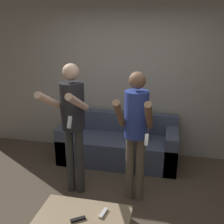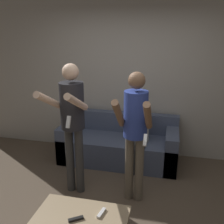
{
  "view_description": "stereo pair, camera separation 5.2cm",
  "coord_description": "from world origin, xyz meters",
  "px_view_note": "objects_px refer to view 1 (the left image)",
  "views": [
    {
      "loc": [
        0.63,
        -2.52,
        2.18
      ],
      "look_at": [
        -0.12,
        0.95,
        1.03
      ],
      "focal_mm": 42.0,
      "sensor_mm": 36.0,
      "label": 1
    },
    {
      "loc": [
        0.68,
        -2.51,
        2.18
      ],
      "look_at": [
        -0.12,
        0.95,
        1.03
      ],
      "focal_mm": 42.0,
      "sensor_mm": 36.0,
      "label": 2
    }
  ],
  "objects_px": {
    "person_seated": "(139,130)",
    "coffee_table": "(82,221)",
    "remote_near": "(78,219)",
    "person_standing_right": "(136,126)",
    "person_standing_left": "(72,116)",
    "remote_far": "(103,213)",
    "couch": "(118,145)"
  },
  "relations": [
    {
      "from": "person_standing_left",
      "to": "remote_near",
      "type": "xyz_separation_m",
      "value": [
        0.39,
        -0.99,
        -0.7
      ]
    },
    {
      "from": "person_seated",
      "to": "person_standing_left",
      "type": "bearing_deg",
      "value": -131.13
    },
    {
      "from": "person_seated",
      "to": "remote_near",
      "type": "relative_size",
      "value": 8.09
    },
    {
      "from": "person_seated",
      "to": "remote_far",
      "type": "relative_size",
      "value": 7.55
    },
    {
      "from": "couch",
      "to": "person_seated",
      "type": "xyz_separation_m",
      "value": [
        0.36,
        -0.15,
        0.36
      ]
    },
    {
      "from": "person_standing_left",
      "to": "remote_far",
      "type": "bearing_deg",
      "value": -54.16
    },
    {
      "from": "couch",
      "to": "person_standing_right",
      "type": "relative_size",
      "value": 1.14
    },
    {
      "from": "person_standing_right",
      "to": "person_seated",
      "type": "distance_m",
      "value": 0.96
    },
    {
      "from": "coffee_table",
      "to": "remote_far",
      "type": "height_order",
      "value": "remote_far"
    },
    {
      "from": "person_standing_right",
      "to": "remote_near",
      "type": "height_order",
      "value": "person_standing_right"
    },
    {
      "from": "coffee_table",
      "to": "person_seated",
      "type": "bearing_deg",
      "value": 79.32
    },
    {
      "from": "person_standing_right",
      "to": "remote_near",
      "type": "distance_m",
      "value": 1.25
    },
    {
      "from": "coffee_table",
      "to": "remote_near",
      "type": "distance_m",
      "value": 0.07
    },
    {
      "from": "couch",
      "to": "person_standing_left",
      "type": "height_order",
      "value": "person_standing_left"
    },
    {
      "from": "person_standing_right",
      "to": "coffee_table",
      "type": "height_order",
      "value": "person_standing_right"
    },
    {
      "from": "coffee_table",
      "to": "remote_far",
      "type": "bearing_deg",
      "value": 25.97
    },
    {
      "from": "person_standing_left",
      "to": "person_standing_right",
      "type": "height_order",
      "value": "person_standing_left"
    },
    {
      "from": "person_seated",
      "to": "coffee_table",
      "type": "xyz_separation_m",
      "value": [
        -0.34,
        -1.82,
        -0.28
      ]
    },
    {
      "from": "person_standing_left",
      "to": "remote_far",
      "type": "height_order",
      "value": "person_standing_left"
    },
    {
      "from": "coffee_table",
      "to": "remote_far",
      "type": "xyz_separation_m",
      "value": [
        0.19,
        0.09,
        0.05
      ]
    },
    {
      "from": "person_seated",
      "to": "coffee_table",
      "type": "bearing_deg",
      "value": -100.68
    },
    {
      "from": "couch",
      "to": "person_seated",
      "type": "relative_size",
      "value": 1.67
    },
    {
      "from": "person_standing_right",
      "to": "person_seated",
      "type": "height_order",
      "value": "person_standing_right"
    },
    {
      "from": "person_standing_right",
      "to": "coffee_table",
      "type": "distance_m",
      "value": 1.24
    },
    {
      "from": "couch",
      "to": "remote_near",
      "type": "height_order",
      "value": "couch"
    },
    {
      "from": "couch",
      "to": "person_seated",
      "type": "height_order",
      "value": "person_seated"
    },
    {
      "from": "person_seated",
      "to": "remote_near",
      "type": "distance_m",
      "value": 1.91
    },
    {
      "from": "remote_near",
      "to": "remote_far",
      "type": "distance_m",
      "value": 0.26
    },
    {
      "from": "couch",
      "to": "coffee_table",
      "type": "relative_size",
      "value": 2.08
    },
    {
      "from": "remote_far",
      "to": "remote_near",
      "type": "bearing_deg",
      "value": -147.61
    },
    {
      "from": "coffee_table",
      "to": "remote_near",
      "type": "bearing_deg",
      "value": -121.38
    },
    {
      "from": "couch",
      "to": "remote_far",
      "type": "distance_m",
      "value": 1.89
    }
  ]
}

